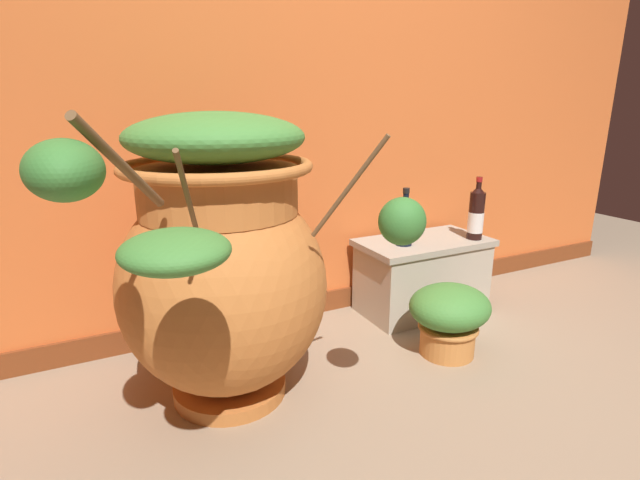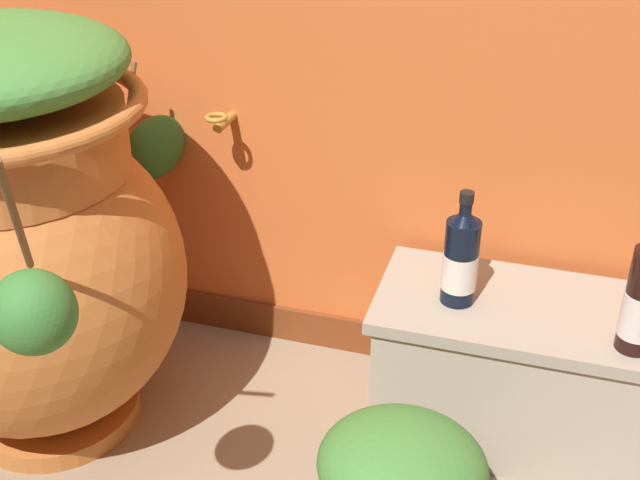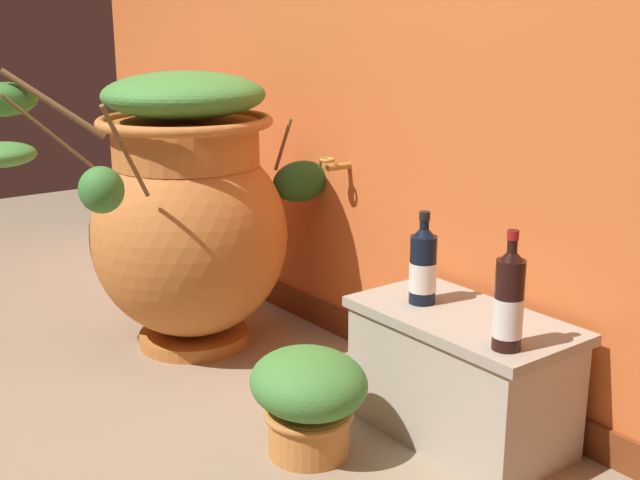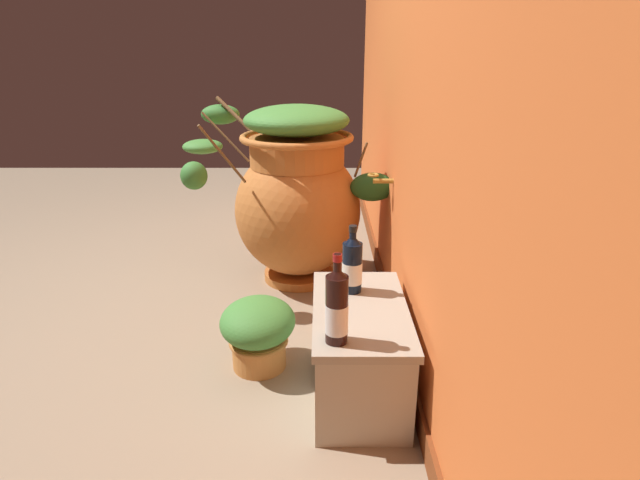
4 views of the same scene
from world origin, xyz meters
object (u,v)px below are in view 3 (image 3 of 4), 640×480
object	(u,v)px
terracotta_urn	(187,210)
wine_bottle_middle	(509,301)
wine_bottle_left	(423,265)
potted_shrub	(309,396)

from	to	relation	value
terracotta_urn	wine_bottle_middle	size ratio (longest dim) A/B	3.90
terracotta_urn	wine_bottle_left	world-z (taller)	terracotta_urn
wine_bottle_middle	terracotta_urn	bearing A→B (deg)	-171.87
terracotta_urn	wine_bottle_middle	distance (m)	1.33
potted_shrub	wine_bottle_left	bearing A→B (deg)	84.44
wine_bottle_middle	potted_shrub	world-z (taller)	wine_bottle_middle
potted_shrub	wine_bottle_middle	bearing A→B (deg)	37.10
wine_bottle_left	wine_bottle_middle	world-z (taller)	wine_bottle_middle
wine_bottle_left	wine_bottle_middle	distance (m)	0.38
terracotta_urn	wine_bottle_left	size ratio (longest dim) A/B	4.41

